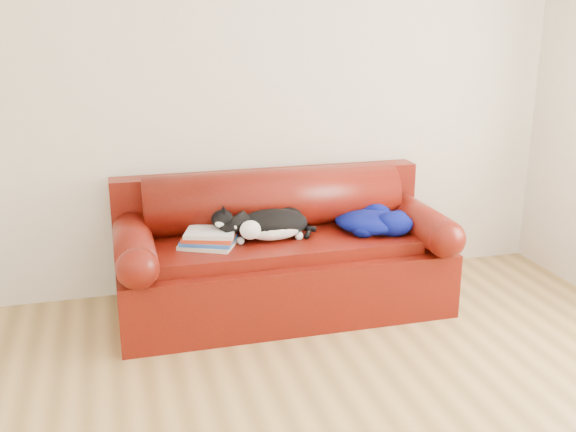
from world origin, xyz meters
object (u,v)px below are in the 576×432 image
book_stack (209,238)px  cat (272,225)px  blanket (372,221)px  sofa_base (282,274)px

book_stack → cat: (0.40, 0.02, 0.04)m
cat → blanket: size_ratio=1.25×
book_stack → cat: bearing=3.0°
blanket → cat: bearing=179.4°
cat → book_stack: bearing=162.2°
sofa_base → book_stack: (-0.48, -0.06, 0.31)m
book_stack → cat: 0.40m
sofa_base → book_stack: size_ratio=5.27×
cat → blanket: (0.67, -0.01, -0.02)m
sofa_base → cat: (-0.08, -0.04, 0.35)m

